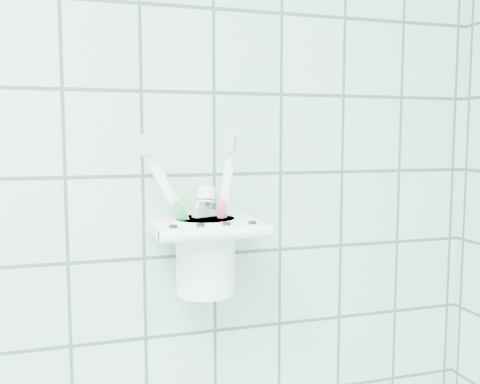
% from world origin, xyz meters
% --- Properties ---
extents(holder_bracket, '(0.14, 0.11, 0.04)m').
position_xyz_m(holder_bracket, '(0.67, 1.15, 1.30)').
color(holder_bracket, white).
rests_on(holder_bracket, wall_back).
extents(cup, '(0.09, 0.09, 0.10)m').
position_xyz_m(cup, '(0.67, 1.16, 1.26)').
color(cup, white).
rests_on(cup, holder_bracket).
extents(toothbrush_pink, '(0.10, 0.02, 0.22)m').
position_xyz_m(toothbrush_pink, '(0.68, 1.15, 1.33)').
color(toothbrush_pink, white).
rests_on(toothbrush_pink, cup).
extents(toothbrush_blue, '(0.03, 0.08, 0.18)m').
position_xyz_m(toothbrush_blue, '(0.65, 1.14, 1.31)').
color(toothbrush_blue, white).
rests_on(toothbrush_blue, cup).
extents(toothbrush_orange, '(0.04, 0.03, 0.20)m').
position_xyz_m(toothbrush_orange, '(0.68, 1.16, 1.32)').
color(toothbrush_orange, white).
rests_on(toothbrush_orange, cup).
extents(toothpaste_tube, '(0.05, 0.04, 0.14)m').
position_xyz_m(toothpaste_tube, '(0.66, 1.15, 1.29)').
color(toothpaste_tube, silver).
rests_on(toothpaste_tube, cup).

